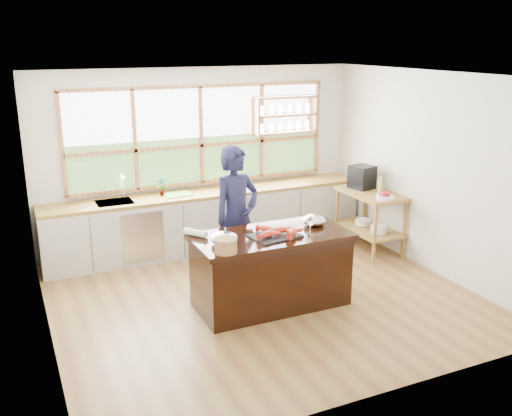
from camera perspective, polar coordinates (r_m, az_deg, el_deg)
ground_plane at (r=7.18m, az=0.76°, el=-8.95°), size 5.00×5.00×0.00m
room_shell at (r=7.08m, az=-0.78°, el=5.67°), size 5.02×4.52×2.71m
back_counter at (r=8.67m, az=-4.80°, el=-1.19°), size 4.90×0.63×0.90m
right_shelf_unit at (r=8.73m, az=11.36°, el=-0.31°), size 0.62×1.10×0.90m
island at (r=6.82m, az=1.49°, el=-6.16°), size 1.85×0.90×0.90m
cook at (r=7.22m, az=-1.98°, el=-0.95°), size 0.77×0.61×1.84m
potted_plant at (r=8.38m, az=-9.44°, el=2.13°), size 0.15×0.11×0.27m
cutting_board at (r=8.41m, az=-7.87°, el=1.36°), size 0.42×0.33×0.01m
espresso_machine at (r=8.81m, az=10.55°, el=3.06°), size 0.37×0.39×0.35m
wine_bottle at (r=8.54m, az=12.31°, el=2.24°), size 0.07×0.07×0.27m
fruit_bowl at (r=8.31m, az=12.76°, el=1.17°), size 0.25×0.25×0.11m
slate_board at (r=6.58m, az=1.90°, el=-2.79°), size 0.60×0.48×0.02m
lobster_pile at (r=6.58m, az=2.09°, el=-2.37°), size 0.52×0.44×0.08m
mixing_bowl_left at (r=6.35m, az=-3.21°, el=-3.04°), size 0.30×0.30×0.15m
mixing_bowl_right at (r=7.00m, az=5.84°, el=-1.23°), size 0.29×0.29×0.14m
wine_glass at (r=6.60m, az=5.43°, el=-1.42°), size 0.08×0.08×0.22m
wicker_basket at (r=6.08m, az=-3.04°, el=-3.78°), size 0.24×0.24×0.16m
parchment_roll at (r=6.62m, az=-6.06°, el=-2.48°), size 0.24×0.29×0.08m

